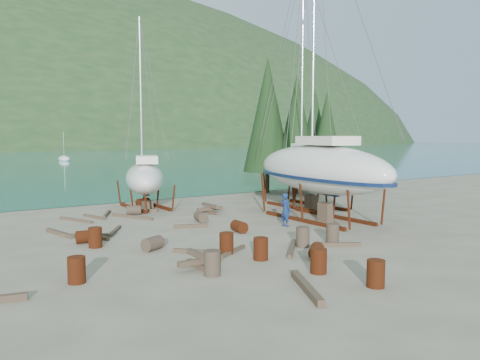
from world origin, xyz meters
TOP-DOWN VIEW (x-y plane):
  - ground at (0.00, 0.00)m, footprint 600.00×600.00m
  - far_house_right at (30.00, 190.00)m, footprint 6.60×5.60m
  - cypress_near_right at (12.50, 12.00)m, footprint 3.60×3.60m
  - cypress_mid_right at (14.00, 10.00)m, footprint 3.06×3.06m
  - cypress_back_left at (11.00, 14.00)m, footprint 4.14×4.14m
  - cypress_far_right at (15.50, 13.00)m, footprint 3.24×3.24m
  - moored_boat_mid at (10.00, 80.00)m, footprint 2.00×5.00m
  - large_sailboat_near at (5.38, 1.79)m, footprint 5.19×12.21m
  - large_sailboat_far at (7.99, 5.74)m, footprint 5.77×10.77m
  - small_sailboat_shore at (-1.19, 11.57)m, footprint 5.16×8.28m
  - worker at (2.54, 1.35)m, footprint 0.46×0.68m
  - drum_0 at (-9.40, -2.38)m, footprint 0.58×0.58m
  - drum_2 at (-7.46, 3.36)m, footprint 0.95×0.69m
  - drum_3 at (-2.04, -6.02)m, footprint 0.58×0.58m
  - drum_4 at (-0.97, 12.44)m, footprint 1.02×0.84m
  - drum_5 at (0.17, -2.71)m, footprint 0.58×0.58m
  - drum_6 at (-0.39, 1.44)m, footprint 0.66×0.93m
  - drum_7 at (-1.59, -8.16)m, footprint 0.58×0.58m
  - drum_8 at (-7.37, 2.26)m, footprint 0.58×0.58m
  - drum_9 at (-2.79, 9.50)m, footprint 1.04×0.90m
  - drum_10 at (-2.65, -3.43)m, footprint 0.58×0.58m
  - drum_11 at (-0.56, 5.08)m, footprint 0.72×0.97m
  - drum_12 at (-0.69, -4.49)m, footprint 1.04×1.02m
  - drum_13 at (-3.24, -1.87)m, footprint 0.58×0.58m
  - drum_15 at (-5.52, 0.38)m, footprint 1.04×0.89m
  - drum_16 at (-5.28, -4.16)m, footprint 0.58×0.58m
  - drum_17 at (1.78, -2.91)m, footprint 0.58×0.58m
  - timber_0 at (-5.18, 9.69)m, footprint 0.76×2.18m
  - timber_2 at (-8.05, 5.78)m, footprint 0.78×2.58m
  - timber_3 at (-3.15, -2.03)m, footprint 2.19×1.32m
  - timber_4 at (-6.94, 4.17)m, footprint 1.04×1.95m
  - timber_5 at (-0.65, -2.95)m, footprint 2.18×2.23m
  - timber_6 at (-1.84, 10.06)m, footprint 1.48×0.95m
  - timber_7 at (1.50, -3.57)m, footprint 1.72×1.20m
  - timber_8 at (-1.87, 3.82)m, footprint 1.73×0.80m
  - timber_9 at (-4.22, 10.31)m, footprint 1.16×2.17m
  - timber_10 at (-3.33, 8.42)m, footprint 1.49×2.89m
  - timber_11 at (-5.59, 4.91)m, footprint 1.34×2.08m
  - timber_12 at (-4.26, -1.19)m, footprint 1.50×1.63m
  - timber_13 at (-11.55, -3.07)m, footprint 1.06×0.42m
  - timber_15 at (-6.37, 9.23)m, footprint 1.21×2.55m
  - timber_16 at (-3.68, -7.21)m, footprint 1.54×2.82m
  - timber_17 at (-7.18, 4.68)m, footprint 2.00×1.29m
  - timber_pile_fore at (-5.25, -3.27)m, footprint 1.80×1.80m
  - timber_pile_aft at (1.34, 7.27)m, footprint 1.80×1.80m

SIDE VIEW (x-z plane):
  - ground at x=0.00m, z-range 0.00..0.00m
  - timber_0 at x=-5.18m, z-range 0.00..0.14m
  - timber_15 at x=-6.37m, z-range 0.00..0.15m
  - timber_3 at x=-3.15m, z-range 0.00..0.15m
  - timber_9 at x=-4.22m, z-range 0.00..0.15m
  - timber_11 at x=-5.59m, z-range 0.00..0.15m
  - timber_5 at x=-0.65m, z-range 0.00..0.16m
  - timber_17 at x=-7.18m, z-range 0.00..0.16m
  - timber_10 at x=-3.33m, z-range 0.00..0.16m
  - timber_12 at x=-4.26m, z-range 0.00..0.17m
  - timber_4 at x=-6.94m, z-range 0.00..0.17m
  - timber_7 at x=1.50m, z-range 0.00..0.17m
  - timber_2 at x=-8.05m, z-range 0.00..0.19m
  - timber_8 at x=-1.87m, z-range 0.00..0.19m
  - timber_6 at x=-1.84m, z-range 0.00..0.19m
  - timber_13 at x=-11.55m, z-range 0.00..0.22m
  - timber_16 at x=-3.68m, z-range 0.00..0.23m
  - drum_2 at x=-7.46m, z-range 0.00..0.58m
  - drum_4 at x=-0.97m, z-range 0.00..0.58m
  - drum_6 at x=-0.39m, z-range 0.00..0.58m
  - drum_9 at x=-2.79m, z-range 0.00..0.58m
  - drum_11 at x=-0.56m, z-range 0.00..0.58m
  - drum_12 at x=-0.69m, z-range 0.00..0.58m
  - drum_15 at x=-5.52m, z-range 0.00..0.58m
  - timber_pile_fore at x=-5.25m, z-range 0.00..0.60m
  - timber_pile_aft at x=1.34m, z-range 0.00..0.60m
  - moored_boat_mid at x=10.00m, z-range -2.64..3.41m
  - drum_0 at x=-9.40m, z-range 0.00..0.88m
  - drum_3 at x=-2.04m, z-range 0.00..0.88m
  - drum_5 at x=0.17m, z-range 0.00..0.88m
  - drum_7 at x=-1.59m, z-range 0.00..0.88m
  - drum_8 at x=-7.37m, z-range 0.00..0.88m
  - drum_10 at x=-2.65m, z-range 0.00..0.88m
  - drum_13 at x=-3.24m, z-range 0.00..0.88m
  - drum_16 at x=-5.28m, z-range 0.00..0.88m
  - drum_17 at x=1.78m, z-range 0.00..0.88m
  - worker at x=2.54m, z-range 0.00..1.80m
  - small_sailboat_shore at x=-1.19m, z-range -4.24..8.40m
  - large_sailboat_far at x=7.99m, z-range -5.51..10.86m
  - far_house_right at x=30.00m, z-range 0.12..5.72m
  - large_sailboat_near at x=5.38m, z-range -6.32..12.31m
  - cypress_mid_right at x=14.00m, z-range 0.67..9.17m
  - cypress_far_right at x=15.50m, z-range 0.71..9.71m
  - cypress_near_right at x=12.50m, z-range 0.79..10.79m
  - cypress_back_left at x=11.00m, z-range 0.91..12.41m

